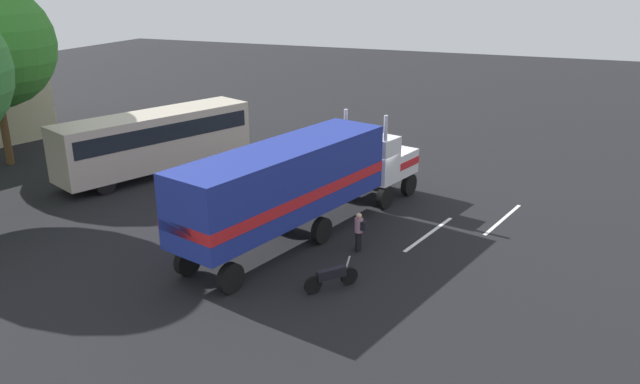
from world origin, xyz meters
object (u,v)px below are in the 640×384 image
at_px(person_bystander, 359,230).
at_px(parked_bus, 156,137).
at_px(motorcycle, 332,277).
at_px(semi_truck, 302,179).

bearing_deg(person_bystander, parked_bus, 68.16).
bearing_deg(motorcycle, semi_truck, 35.84).
xyz_separation_m(parked_bus, motorcycle, (-8.77, -13.66, -1.58)).
bearing_deg(motorcycle, person_bystander, 2.01).
bearing_deg(semi_truck, motorcycle, -144.16).
height_order(person_bystander, motorcycle, person_bystander).
height_order(semi_truck, person_bystander, semi_truck).
bearing_deg(parked_bus, person_bystander, -111.84).
distance_m(semi_truck, person_bystander, 3.23).
bearing_deg(parked_bus, motorcycle, -122.69).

